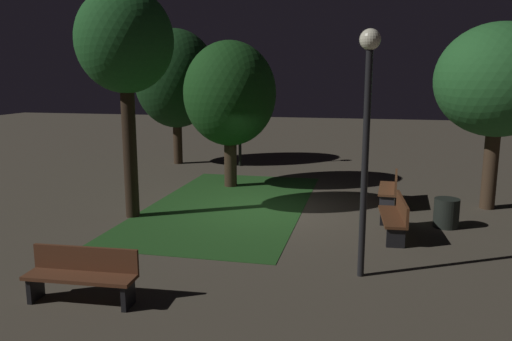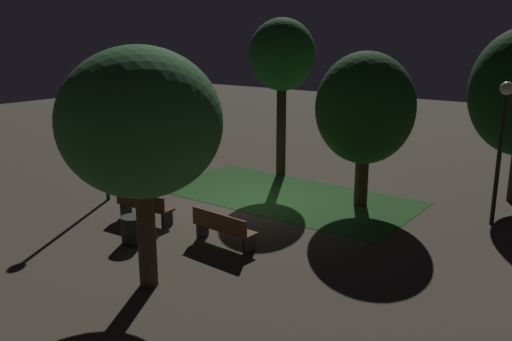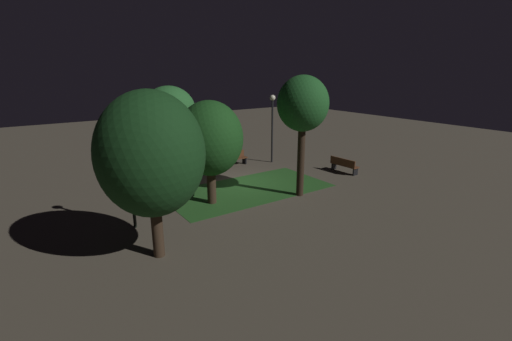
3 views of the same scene
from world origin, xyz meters
name	(u,v)px [view 1 (image 1 of 3)]	position (x,y,z in m)	size (l,w,h in m)	color
ground_plane	(264,211)	(0.00, 0.00, 0.00)	(60.00, 60.00, 0.00)	#4C4438
grass_lawn	(228,205)	(0.35, 1.10, 0.01)	(8.35, 4.24, 0.01)	#23511E
bench_near_trees	(396,216)	(-1.45, -3.35, 0.48)	(1.83, 0.59, 0.88)	#512D19
bench_front_left	(391,188)	(1.45, -3.35, 0.48)	(1.82, 0.58, 0.88)	brown
bench_path_side	(82,273)	(-6.03, 1.73, 0.48)	(0.57, 1.82, 0.88)	brown
tree_tall_center	(230,94)	(2.76, 1.69, 3.00)	(2.96, 2.96, 4.69)	#38281C
tree_near_wall	(125,44)	(-1.27, 3.21, 4.36)	(2.38, 2.38, 5.72)	#2D2116
tree_back_left	(176,79)	(6.44, 4.96, 3.44)	(3.32, 3.32, 5.42)	#38281C
tree_back_right	(498,81)	(1.60, -5.94, 3.45)	(3.25, 3.25, 4.97)	#423021
lamp_post_plaza_west	(367,112)	(-3.97, -2.63, 2.99)	(0.36, 0.36, 4.38)	black
lamp_post_plaza_east	(240,97)	(6.46, 2.32, 2.74)	(0.36, 0.36, 3.95)	black
trash_bin	(446,213)	(-0.48, -4.58, 0.35)	(0.59, 0.59, 0.70)	black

